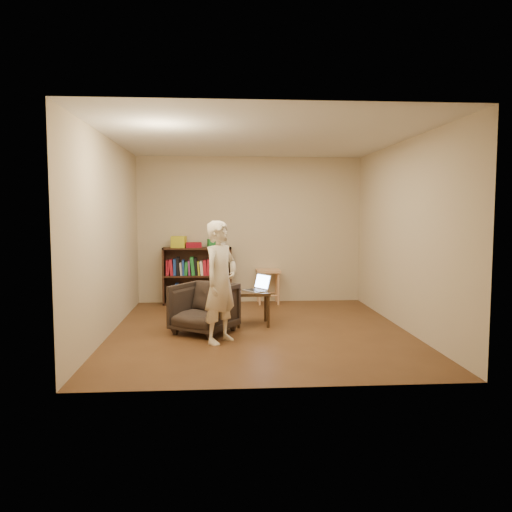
{
  "coord_description": "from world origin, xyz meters",
  "views": [
    {
      "loc": [
        -0.52,
        -6.7,
        1.61
      ],
      "look_at": [
        -0.02,
        0.35,
        1.0
      ],
      "focal_mm": 35.0,
      "sensor_mm": 36.0,
      "label": 1
    }
  ],
  "objects": [
    {
      "name": "person",
      "position": [
        -0.53,
        -0.58,
        0.76
      ],
      "size": [
        0.62,
        0.66,
        1.51
      ],
      "primitive_type": "imported",
      "rotation": [
        0.0,
        0.0,
        0.92
      ],
      "color": "beige",
      "rests_on": "floor"
    },
    {
      "name": "wall_left",
      "position": [
        -2.0,
        0.0,
        1.3
      ],
      "size": [
        0.0,
        4.5,
        4.5
      ],
      "primitive_type": "plane",
      "rotation": [
        1.57,
        0.0,
        1.57
      ],
      "color": "#C0AE91",
      "rests_on": "floor"
    },
    {
      "name": "wall_back",
      "position": [
        0.0,
        2.25,
        1.3
      ],
      "size": [
        4.0,
        0.0,
        4.0
      ],
      "primitive_type": "plane",
      "rotation": [
        1.57,
        0.0,
        0.0
      ],
      "color": "#C0AE91",
      "rests_on": "floor"
    },
    {
      "name": "box_green",
      "position": [
        -0.68,
        2.07,
        1.07
      ],
      "size": [
        0.18,
        0.18,
        0.15
      ],
      "primitive_type": "cube",
      "rotation": [
        0.0,
        0.0,
        0.25
      ],
      "color": "#207A31",
      "rests_on": "bookshelf"
    },
    {
      "name": "side_table",
      "position": [
        -0.07,
        0.37,
        0.41
      ],
      "size": [
        0.48,
        0.48,
        0.49
      ],
      "color": "black",
      "rests_on": "floor"
    },
    {
      "name": "red_cloth",
      "position": [
        -1.0,
        2.07,
        1.05
      ],
      "size": [
        0.29,
        0.22,
        0.09
      ],
      "primitive_type": "cube",
      "rotation": [
        0.0,
        0.0,
        0.09
      ],
      "color": "maroon",
      "rests_on": "bookshelf"
    },
    {
      "name": "armchair",
      "position": [
        -0.75,
        -0.08,
        0.34
      ],
      "size": [
        1.0,
        1.01,
        0.67
      ],
      "primitive_type": "imported",
      "rotation": [
        0.0,
        0.0,
        -0.57
      ],
      "color": "#2C231D",
      "rests_on": "floor"
    },
    {
      "name": "ceiling",
      "position": [
        0.0,
        0.0,
        2.6
      ],
      "size": [
        4.5,
        4.5,
        0.0
      ],
      "primitive_type": "plane",
      "color": "silver",
      "rests_on": "wall_back"
    },
    {
      "name": "stool",
      "position": [
        0.31,
        2.03,
        0.49
      ],
      "size": [
        0.42,
        0.42,
        0.6
      ],
      "color": "tan",
      "rests_on": "floor"
    },
    {
      "name": "wall_right",
      "position": [
        2.0,
        0.0,
        1.3
      ],
      "size": [
        0.0,
        4.5,
        4.5
      ],
      "primitive_type": "plane",
      "rotation": [
        1.57,
        0.0,
        -1.57
      ],
      "color": "#C0AE91",
      "rests_on": "floor"
    },
    {
      "name": "laptop",
      "position": [
        0.01,
        0.38,
        0.54
      ],
      "size": [
        0.43,
        0.44,
        0.24
      ],
      "rotation": [
        0.0,
        0.0,
        -0.99
      ],
      "color": "#BDBCC1",
      "rests_on": "side_table"
    },
    {
      "name": "box_yellow",
      "position": [
        -1.26,
        2.07,
        1.1
      ],
      "size": [
        0.27,
        0.22,
        0.2
      ],
      "primitive_type": "cube",
      "rotation": [
        0.0,
        0.0,
        -0.16
      ],
      "color": "gold",
      "rests_on": "bookshelf"
    },
    {
      "name": "bookshelf",
      "position": [
        -0.94,
        2.09,
        0.44
      ],
      "size": [
        1.2,
        0.3,
        1.0
      ],
      "color": "black",
      "rests_on": "floor"
    },
    {
      "name": "box_white",
      "position": [
        -0.49,
        2.08,
        1.04
      ],
      "size": [
        0.11,
        0.11,
        0.08
      ],
      "primitive_type": "cube",
      "rotation": [
        0.0,
        0.0,
        -0.13
      ],
      "color": "silver",
      "rests_on": "bookshelf"
    },
    {
      "name": "floor",
      "position": [
        0.0,
        0.0,
        0.0
      ],
      "size": [
        4.5,
        4.5,
        0.0
      ],
      "primitive_type": "plane",
      "color": "#4A2C17",
      "rests_on": "ground"
    }
  ]
}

